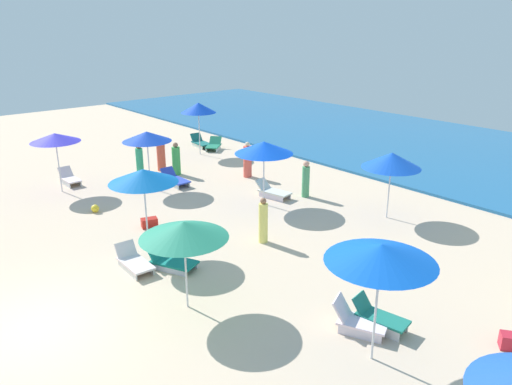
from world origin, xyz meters
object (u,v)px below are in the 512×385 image
at_px(lounge_chair_1_1, 379,317).
at_px(umbrella_7, 264,148).
at_px(lounge_chair_1_0, 358,321).
at_px(beach_ball_0, 95,208).
at_px(umbrella_2, 392,160).
at_px(umbrella_3, 147,136).
at_px(lounge_chair_3_0, 175,179).
at_px(umbrella_6, 198,108).
at_px(cooler_box_1, 149,223).
at_px(beachgoer_6, 161,156).
at_px(umbrella_1, 381,253).
at_px(lounge_chair_5_0, 70,178).
at_px(lounge_chair_4_0, 171,261).
at_px(umbrella_4, 143,176).
at_px(lounge_chair_6_1, 214,145).
at_px(umbrella_5, 55,138).
at_px(cooler_box_2, 512,342).
at_px(beachgoer_0, 306,180).
at_px(beachgoer_2, 248,161).
at_px(beachgoer_1, 263,222).
at_px(umbrella_0, 184,230).
at_px(beachgoer_4, 176,160).
at_px(lounge_chair_4_1, 134,262).
at_px(lounge_chair_7_0, 273,191).
at_px(beachgoer_7, 140,160).

distance_m(lounge_chair_1_1, umbrella_7, 8.89).
bearing_deg(lounge_chair_1_0, beach_ball_0, 73.05).
relative_size(umbrella_2, umbrella_3, 0.99).
relative_size(lounge_chair_1_1, umbrella_2, 0.56).
bearing_deg(lounge_chair_3_0, beach_ball_0, -167.64).
relative_size(umbrella_6, cooler_box_1, 5.09).
height_order(umbrella_6, beachgoer_6, umbrella_6).
bearing_deg(umbrella_1, lounge_chair_1_1, 119.95).
bearing_deg(lounge_chair_5_0, lounge_chair_4_0, -94.71).
distance_m(lounge_chair_3_0, umbrella_4, 7.03).
bearing_deg(lounge_chair_6_1, lounge_chair_1_1, -63.29).
height_order(umbrella_4, umbrella_5, umbrella_4).
bearing_deg(umbrella_7, umbrella_5, -140.69).
bearing_deg(lounge_chair_1_0, cooler_box_1, 69.71).
xyz_separation_m(lounge_chair_1_0, umbrella_6, (-15.76, 6.38, 2.23)).
relative_size(umbrella_1, cooler_box_2, 5.56).
bearing_deg(cooler_box_1, beachgoer_0, 5.59).
bearing_deg(lounge_chair_3_0, lounge_chair_5_0, 138.10).
distance_m(beachgoer_2, beach_ball_0, 7.25).
xyz_separation_m(lounge_chair_4_0, beachgoer_6, (-8.92, 4.90, 0.50)).
distance_m(umbrella_6, cooler_box_1, 10.28).
height_order(umbrella_2, umbrella_5, umbrella_5).
relative_size(umbrella_6, beachgoer_1, 1.82).
relative_size(umbrella_0, beachgoer_1, 1.52).
height_order(lounge_chair_5_0, cooler_box_2, lounge_chair_5_0).
bearing_deg(lounge_chair_4_0, cooler_box_2, -90.09).
height_order(umbrella_0, lounge_chair_3_0, umbrella_0).
relative_size(umbrella_1, beach_ball_0, 9.05).
bearing_deg(beachgoer_1, beachgoer_4, 157.43).
height_order(lounge_chair_3_0, beachgoer_6, beachgoer_6).
xyz_separation_m(umbrella_2, lounge_chair_4_0, (-1.72, -8.06, -1.94)).
xyz_separation_m(lounge_chair_4_1, lounge_chair_6_1, (-9.94, 10.02, 0.02)).
xyz_separation_m(umbrella_5, umbrella_6, (-1.36, 7.94, 0.18)).
xyz_separation_m(beachgoer_0, cooler_box_1, (-1.30, -6.42, -0.57)).
relative_size(umbrella_5, lounge_chair_7_0, 1.59).
relative_size(beachgoer_1, cooler_box_2, 3.16).
relative_size(lounge_chair_4_1, cooler_box_2, 2.99).
bearing_deg(lounge_chair_3_0, umbrella_7, -73.63).
height_order(lounge_chair_1_0, beach_ball_0, lounge_chair_1_0).
relative_size(umbrella_5, lounge_chair_5_0, 1.88).
bearing_deg(beachgoer_7, beachgoer_0, 59.53).
height_order(umbrella_1, lounge_chair_1_1, umbrella_1).
bearing_deg(umbrella_6, beachgoer_1, -24.31).
bearing_deg(lounge_chair_1_0, lounge_chair_7_0, 35.35).
xyz_separation_m(beachgoer_7, beach_ball_0, (3.16, -3.57, -0.58)).
relative_size(umbrella_0, umbrella_1, 0.86).
xyz_separation_m(beachgoer_6, cooler_box_1, (5.81, -3.88, -0.57)).
bearing_deg(umbrella_3, umbrella_4, -29.52).
distance_m(umbrella_0, beach_ball_0, 8.07).
distance_m(lounge_chair_3_0, beachgoer_1, 7.10).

